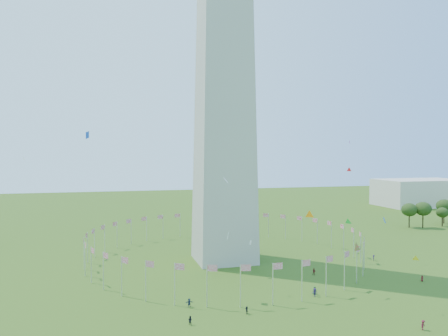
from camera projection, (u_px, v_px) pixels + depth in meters
The scene contains 5 objects.
ground at pixel (292, 323), 82.33m from camera, with size 600.00×600.00×0.00m, color #2D4C11.
flag_ring at pixel (224, 245), 130.46m from camera, with size 80.24×80.24×9.00m.
gov_building_east_a at pixel (420, 193), 265.43m from camera, with size 50.00×30.00×16.00m, color beige.
crowd at pixel (316, 312), 85.99m from camera, with size 79.85×64.73×1.89m.
kites_aloft at pixel (292, 208), 103.72m from camera, with size 111.62×74.72×34.20m.
Camera 1 is at (-33.30, -75.22, 32.21)m, focal length 35.00 mm.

